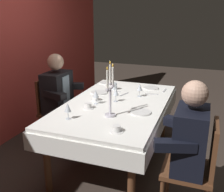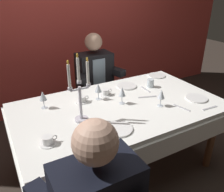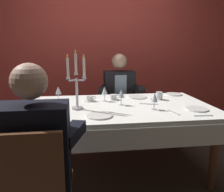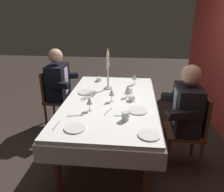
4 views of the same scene
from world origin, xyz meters
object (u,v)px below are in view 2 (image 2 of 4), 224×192
Objects in this scene: dinner_plate_3 at (118,129)px; wine_glass_1 at (98,88)px; wine_glass_2 at (43,96)px; water_tumbler_0 at (150,83)px; coffee_cup_1 at (82,99)px; dinner_plate_1 at (197,98)px; coffee_cup_2 at (48,141)px; seated_diner_1 at (94,74)px; coffee_cup_0 at (106,92)px; wine_glass_3 at (122,92)px; dinner_plate_2 at (127,86)px; wine_glass_0 at (161,94)px; candelabra at (80,95)px; dinner_plate_0 at (157,76)px; dining_table at (120,116)px.

wine_glass_1 is (0.10, 0.55, 0.11)m from dinner_plate_3.
water_tumbler_0 is at bearing -4.10° from wine_glass_2.
coffee_cup_1 is at bearing 96.28° from dinner_plate_3.
coffee_cup_2 is at bearing -179.87° from dinner_plate_1.
dinner_plate_3 is 0.57m from coffee_cup_1.
dinner_plate_1 is at bearing -63.52° from seated_diner_1.
coffee_cup_0 is at bearing 6.53° from coffee_cup_1.
seated_diner_1 is at bearing 37.67° from wine_glass_2.
coffee_cup_0 is 0.89m from coffee_cup_2.
water_tumbler_0 is (0.47, 0.18, -0.07)m from wine_glass_3.
dinner_plate_2 is 1.30× the size of wine_glass_0.
wine_glass_2 reaches higher than dinner_plate_2.
wine_glass_0 and wine_glass_1 have the same top height.
coffee_cup_2 is at bearing -101.59° from wine_glass_2.
dinner_plate_2 is 2.41× the size of water_tumbler_0.
wine_glass_0 reaches higher than dinner_plate_1.
wine_glass_2 is (-0.94, 0.48, 0.00)m from wine_glass_0.
wine_glass_2 is (-0.21, 0.36, -0.11)m from candelabra.
coffee_cup_1 reaches higher than dinner_plate_2.
dinner_plate_1 is 1.27× the size of wine_glass_0.
seated_diner_1 is (0.89, 1.14, -0.03)m from coffee_cup_2.
water_tumbler_0 is (-0.27, -0.23, 0.04)m from dinner_plate_0.
dinner_plate_3 is 1.70× the size of coffee_cup_0.
wine_glass_0 is at bearing -53.81° from coffee_cup_0.
dinner_plate_1 is 1.27m from seated_diner_1.
dinner_plate_2 is at bearing 3.06° from wine_glass_2.
candelabra reaches higher than water_tumbler_0.
dinner_plate_1 is 0.75m from wine_glass_3.
wine_glass_0 is (0.03, -0.53, 0.11)m from dinner_plate_2.
dining_table is 1.56× the size of seated_diner_1.
dinner_plate_3 is 0.57m from wine_glass_1.
dinner_plate_3 is at bearing -83.72° from coffee_cup_1.
dinner_plate_0 is 0.85m from wine_glass_3.
wine_glass_0 is (0.73, -0.12, -0.11)m from candelabra.
wine_glass_3 reaches higher than dinner_plate_3.
dinner_plate_0 is 0.50m from dinner_plate_2.
wine_glass_1 is at bearing -7.29° from coffee_cup_1.
dinner_plate_3 is (0.19, -0.26, -0.22)m from candelabra.
coffee_cup_2 is at bearing -159.69° from water_tumbler_0.
wine_glass_0 is at bearing 171.57° from dinner_plate_1.
dinner_plate_3 is at bearing -53.86° from candelabra.
wine_glass_3 reaches higher than dinner_plate_2.
dinner_plate_3 is 0.18× the size of seated_diner_1.
water_tumbler_0 is at bearing 21.26° from wine_glass_3.
coffee_cup_0 is at bearing 71.02° from dinner_plate_3.
wine_glass_1 is at bearing -8.83° from wine_glass_2.
coffee_cup_2 reaches higher than dinner_plate_1.
dinner_plate_3 is at bearing -100.33° from wine_glass_1.
dinner_plate_1 is 1.27× the size of wine_glass_1.
coffee_cup_0 and coffee_cup_2 have the same top height.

